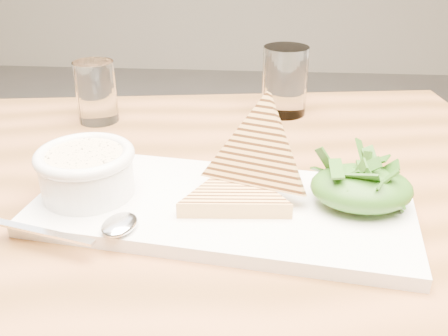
# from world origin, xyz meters

# --- Properties ---
(table_top) EXTENTS (1.20, 0.88, 0.04)m
(table_top) POSITION_xyz_m (-0.03, -0.20, 0.73)
(table_top) COLOR #945A32
(table_top) RESTS_ON ground
(table_leg_br) EXTENTS (0.06, 0.06, 0.71)m
(table_leg_br) POSITION_xyz_m (0.48, 0.12, 0.36)
(table_leg_br) COLOR #945A32
(table_leg_br) RESTS_ON ground
(platter) EXTENTS (0.46, 0.26, 0.02)m
(platter) POSITION_xyz_m (0.09, -0.25, 0.76)
(platter) COLOR white
(platter) RESTS_ON table_top
(soup_bowl) EXTENTS (0.11, 0.11, 0.04)m
(soup_bowl) POSITION_xyz_m (-0.08, -0.24, 0.79)
(soup_bowl) COLOR white
(soup_bowl) RESTS_ON platter
(soup) EXTENTS (0.09, 0.09, 0.01)m
(soup) POSITION_xyz_m (-0.08, -0.24, 0.82)
(soup) COLOR beige
(soup) RESTS_ON soup_bowl
(bowl_rim) EXTENTS (0.12, 0.12, 0.01)m
(bowl_rim) POSITION_xyz_m (-0.08, -0.24, 0.82)
(bowl_rim) COLOR white
(bowl_rim) RESTS_ON soup_bowl
(sandwich_flat) EXTENTS (0.16, 0.16, 0.02)m
(sandwich_flat) POSITION_xyz_m (0.10, -0.25, 0.78)
(sandwich_flat) COLOR tan
(sandwich_flat) RESTS_ON platter
(sandwich_lean) EXTENTS (0.19, 0.18, 0.17)m
(sandwich_lean) POSITION_xyz_m (0.13, -0.22, 0.82)
(sandwich_lean) COLOR tan
(sandwich_lean) RESTS_ON sandwich_flat
(salad_base) EXTENTS (0.12, 0.09, 0.04)m
(salad_base) POSITION_xyz_m (0.25, -0.25, 0.79)
(salad_base) COLOR #1A3A10
(salad_base) RESTS_ON platter
(arugula_pile) EXTENTS (0.11, 0.10, 0.05)m
(arugula_pile) POSITION_xyz_m (0.25, -0.25, 0.80)
(arugula_pile) COLOR #356E1D
(arugula_pile) RESTS_ON platter
(spoon_bowl) EXTENTS (0.05, 0.06, 0.01)m
(spoon_bowl) POSITION_xyz_m (-0.02, -0.32, 0.78)
(spoon_bowl) COLOR silver
(spoon_bowl) RESTS_ON platter
(spoon_handle) EXTENTS (0.12, 0.04, 0.00)m
(spoon_handle) POSITION_xyz_m (-0.10, -0.33, 0.78)
(spoon_handle) COLOR silver
(spoon_handle) RESTS_ON platter
(glass_near) EXTENTS (0.07, 0.07, 0.10)m
(glass_near) POSITION_xyz_m (-0.15, 0.03, 0.81)
(glass_near) COLOR white
(glass_near) RESTS_ON table_top
(glass_far) EXTENTS (0.08, 0.08, 0.12)m
(glass_far) POSITION_xyz_m (0.17, 0.09, 0.81)
(glass_far) COLOR white
(glass_far) RESTS_ON table_top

